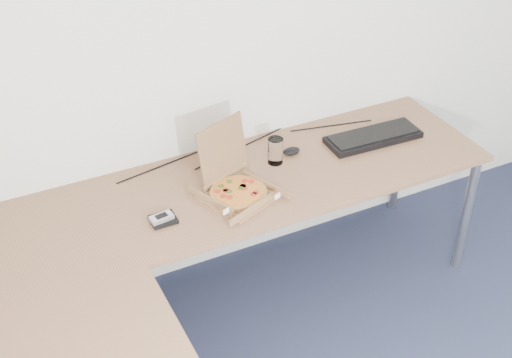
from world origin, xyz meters
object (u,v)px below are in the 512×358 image
pizza_box (237,188)px  drinking_glass (275,151)px  desk (207,265)px  keyboard (373,137)px  wallet (163,219)px

pizza_box → drinking_glass: 0.32m
desk → keyboard: keyboard is taller
pizza_box → wallet: size_ratio=3.02×
pizza_box → wallet: pizza_box is taller
desk → pizza_box: (0.30, 0.35, 0.06)m
drinking_glass → wallet: (-0.65, -0.19, -0.06)m
keyboard → drinking_glass: bearing=178.2°
desk → pizza_box: bearing=49.6°
pizza_box → keyboard: pizza_box is taller
drinking_glass → keyboard: (0.54, -0.04, -0.05)m
desk → keyboard: 1.22m
desk → wallet: 0.32m
keyboard → wallet: bearing=-170.4°
pizza_box → wallet: bearing=164.0°
desk → pizza_box: size_ratio=7.47×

